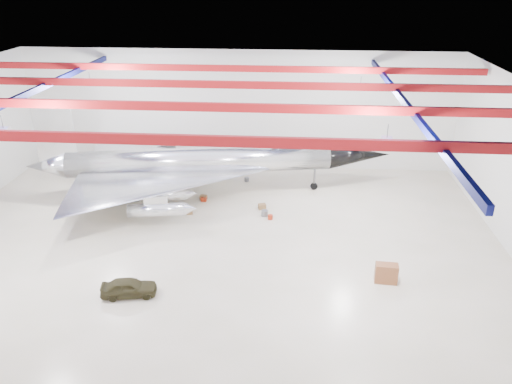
{
  "coord_description": "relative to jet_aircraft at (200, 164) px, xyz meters",
  "views": [
    {
      "loc": [
        5.38,
        -30.28,
        17.49
      ],
      "look_at": [
        2.78,
        2.0,
        3.0
      ],
      "focal_mm": 35.0,
      "sensor_mm": 36.0,
      "label": 1
    }
  ],
  "objects": [
    {
      "name": "parts_bin",
      "position": [
        5.37,
        -2.49,
        -2.5
      ],
      "size": [
        0.69,
        0.61,
        0.41
      ],
      "primitive_type": "cube",
      "rotation": [
        0.0,
        0.0,
        0.3
      ],
      "color": "olive",
      "rests_on": "floor"
    },
    {
      "name": "toolbox_red",
      "position": [
        0.48,
        -1.43,
        -2.54
      ],
      "size": [
        0.47,
        0.39,
        0.31
      ],
      "primitive_type": "cube",
      "rotation": [
        0.0,
        0.0,
        -0.09
      ],
      "color": "#9F270F",
      "rests_on": "floor"
    },
    {
      "name": "jeep",
      "position": [
        -1.59,
        -14.64,
        -2.15
      ],
      "size": [
        3.4,
        1.86,
        1.1
      ],
      "primitive_type": "imported",
      "rotation": [
        0.0,
        0.0,
        1.75
      ],
      "color": "#322E19",
      "rests_on": "floor"
    },
    {
      "name": "ceiling",
      "position": [
        2.37,
        -7.92,
        8.3
      ],
      "size": [
        40.0,
        40.0,
        0.0
      ],
      "primitive_type": "plane",
      "rotation": [
        3.14,
        0.0,
        0.0
      ],
      "color": "#0A0F38",
      "rests_on": "wall_back"
    },
    {
      "name": "tool_chest",
      "position": [
        6.11,
        -4.24,
        -2.52
      ],
      "size": [
        0.39,
        0.39,
        0.35
      ],
      "primitive_type": "cylinder",
      "rotation": [
        0.0,
        0.0,
        -0.01
      ],
      "color": "#9F270F",
      "rests_on": "floor"
    },
    {
      "name": "spares_box",
      "position": [
        3.59,
        3.06,
        -2.52
      ],
      "size": [
        0.49,
        0.49,
        0.37
      ],
      "primitive_type": "cylinder",
      "rotation": [
        0.0,
        0.0,
        -0.23
      ],
      "color": "#59595B",
      "rests_on": "floor"
    },
    {
      "name": "oil_barrel",
      "position": [
        0.4,
        -1.11,
        -2.51
      ],
      "size": [
        0.64,
        0.56,
        0.37
      ],
      "primitive_type": "cube",
      "rotation": [
        0.0,
        0.0,
        -0.29
      ],
      "color": "olive",
      "rests_on": "floor"
    },
    {
      "name": "crate_small",
      "position": [
        -7.11,
        -1.6,
        -2.55
      ],
      "size": [
        0.53,
        0.48,
        0.3
      ],
      "primitive_type": "cube",
      "rotation": [
        0.0,
        0.0,
        -0.4
      ],
      "color": "#59595B",
      "rests_on": "floor"
    },
    {
      "name": "crate_ply",
      "position": [
        -0.24,
        -3.83,
        -2.52
      ],
      "size": [
        0.6,
        0.52,
        0.36
      ],
      "primitive_type": "cube",
      "rotation": [
        0.0,
        0.0,
        0.24
      ],
      "color": "olive",
      "rests_on": "floor"
    },
    {
      "name": "ceiling_structure",
      "position": [
        2.37,
        -7.92,
        7.63
      ],
      "size": [
        39.5,
        29.5,
        1.08
      ],
      "color": "maroon",
      "rests_on": "ceiling"
    },
    {
      "name": "floor",
      "position": [
        2.37,
        -7.92,
        -2.7
      ],
      "size": [
        40.0,
        40.0,
        0.0
      ],
      "primitive_type": "plane",
      "color": "#B8B192",
      "rests_on": "ground"
    },
    {
      "name": "wall_back",
      "position": [
        2.37,
        7.08,
        2.8
      ],
      "size": [
        40.0,
        0.0,
        40.0
      ],
      "primitive_type": "plane",
      "rotation": [
        1.57,
        0.0,
        0.0
      ],
      "color": "silver",
      "rests_on": "floor"
    },
    {
      "name": "jet_aircraft",
      "position": [
        0.0,
        0.0,
        0.0
      ],
      "size": [
        30.02,
        19.97,
        8.23
      ],
      "rotation": [
        0.0,
        0.0,
        0.18
      ],
      "color": "silver",
      "rests_on": "floor"
    },
    {
      "name": "desk",
      "position": [
        13.59,
        -12.06,
        -2.08
      ],
      "size": [
        1.4,
        0.78,
        1.24
      ],
      "primitive_type": "cube",
      "rotation": [
        0.0,
        0.0,
        -0.08
      ],
      "color": "brown",
      "rests_on": "floor"
    },
    {
      "name": "engine_drum",
      "position": [
        5.64,
        -3.71,
        -2.47
      ],
      "size": [
        0.66,
        0.66,
        0.46
      ],
      "primitive_type": "cylinder",
      "rotation": [
        0.0,
        0.0,
        0.38
      ],
      "color": "#59595B",
      "rests_on": "floor"
    }
  ]
}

